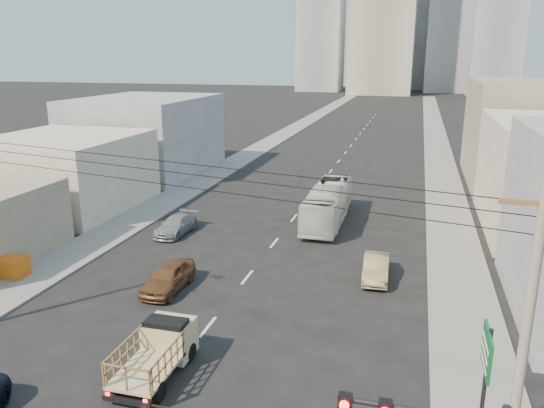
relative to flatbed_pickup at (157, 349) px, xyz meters
The scene contains 19 objects.
sidewalk_left 66.97m from the flatbed_pickup, 99.67° to the left, with size 3.50×180.00×0.12m, color slate.
sidewalk_right 67.15m from the flatbed_pickup, 79.49° to the left, with size 3.50×180.00×0.12m, color slate.
lane_dashes 49.03m from the flatbed_pickup, 89.41° to the left, with size 0.15×104.00×0.01m.
flatbed_pickup is the anchor object (origin of this frame).
city_bus 21.86m from the flatbed_pickup, 81.56° to the left, with size 2.41×10.32×2.87m, color silver.
sedan_brown 7.96m from the flatbed_pickup, 113.02° to the left, with size 1.73×4.30×1.47m, color brown.
sedan_tan 14.03m from the flatbed_pickup, 57.02° to the left, with size 1.40×4.01×1.32m, color #8D7D52.
sedan_grey 17.44m from the flatbed_pickup, 112.84° to the left, with size 1.76×4.34×1.26m, color gray.
green_sign 12.22m from the flatbed_pickup, 12.03° to the right, with size 0.18×1.60×5.00m.
utility_pole 13.63m from the flatbed_pickup, 22.56° to the right, with size 1.80×0.24×10.00m.
overhead_wires 8.27m from the flatbed_pickup, 78.58° to the right, with size 23.01×5.02×0.72m.
crate_stack 14.03m from the flatbed_pickup, 153.00° to the left, with size 1.80×1.20×1.14m.
bldg_right_far 45.13m from the flatbed_pickup, 62.87° to the left, with size 12.00×16.00×10.00m, color gray.
bldg_left_mid 27.32m from the flatbed_pickup, 132.75° to the left, with size 11.00×12.00×6.00m, color #C0B99B.
bldg_left_far 39.94m from the flatbed_pickup, 118.48° to the left, with size 12.00×16.00×8.00m, color gray.
midrise_ne 182.94m from the flatbed_pickup, 84.16° to the left, with size 16.00×16.00×40.00m, color gray.
midrise_nw 178.56m from the flatbed_pickup, 98.24° to the left, with size 15.00×15.00×34.00m, color gray.
midrise_back 197.23m from the flatbed_pickup, 88.10° to the left, with size 18.00×18.00×44.00m, color gray.
midrise_east 164.38m from the flatbed_pickup, 79.27° to the left, with size 14.00×14.00×28.00m, color gray.
Camera 1 is at (8.80, -12.80, 12.29)m, focal length 35.00 mm.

